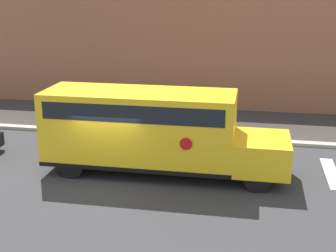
% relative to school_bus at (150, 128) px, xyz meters
% --- Properties ---
extents(ground_plane, '(60.00, 60.00, 0.00)m').
position_rel_school_bus_xyz_m(ground_plane, '(-1.36, -0.84, -1.81)').
color(ground_plane, '#333335').
extents(sidewalk_strip, '(44.00, 3.00, 0.15)m').
position_rel_school_bus_xyz_m(sidewalk_strip, '(-1.36, 5.66, -1.73)').
color(sidewalk_strip, '#B2ADA3').
rests_on(sidewalk_strip, ground).
extents(building_backdrop, '(32.00, 4.00, 9.21)m').
position_rel_school_bus_xyz_m(building_backdrop, '(-1.36, 12.16, 2.80)').
color(building_backdrop, '#935B42').
rests_on(building_backdrop, ground).
extents(school_bus, '(9.25, 2.57, 3.20)m').
position_rel_school_bus_xyz_m(school_bus, '(0.00, 0.00, 0.00)').
color(school_bus, yellow).
rests_on(school_bus, ground).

